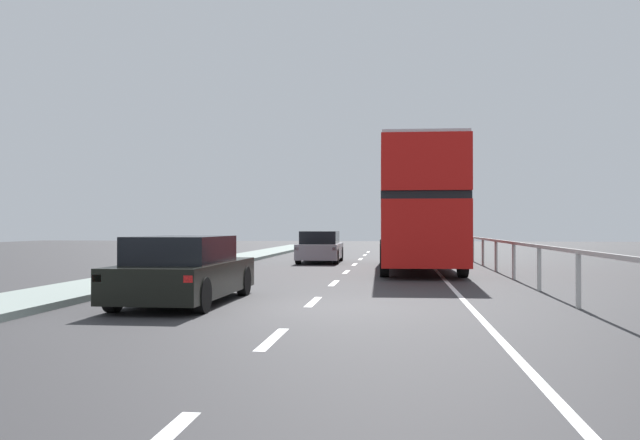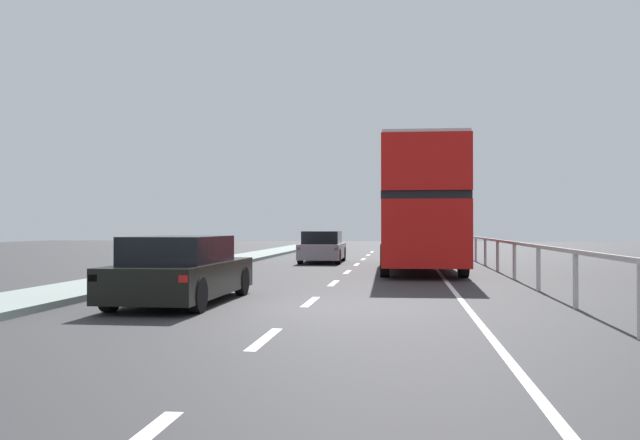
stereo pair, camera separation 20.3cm
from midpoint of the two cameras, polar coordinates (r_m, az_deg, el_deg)
name	(u,v)px [view 1 (the left image)]	position (r m, az deg, el deg)	size (l,w,h in m)	color
ground_plane	(308,309)	(13.14, -1.42, -7.45)	(75.66, 120.00, 0.10)	#313032
near_sidewalk_kerb	(33,299)	(14.93, -23.22, -6.12)	(2.01, 80.00, 0.14)	gray
lane_paint_markings	(406,275)	(21.53, 6.94, -4.62)	(3.20, 46.00, 0.01)	silver
bridge_side_railing	(504,247)	(22.18, 14.89, -2.20)	(0.10, 42.00, 1.10)	#B8B5B1
double_decker_bus_red	(417,205)	(24.63, 7.85, 1.23)	(2.82, 10.79, 4.29)	red
hatchback_car_near	(184,271)	(13.90, -11.67, -4.17)	(1.87, 4.60, 1.34)	black
sedan_car_ahead	(320,247)	(29.14, -0.18, -2.31)	(1.80, 4.23, 1.34)	gray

